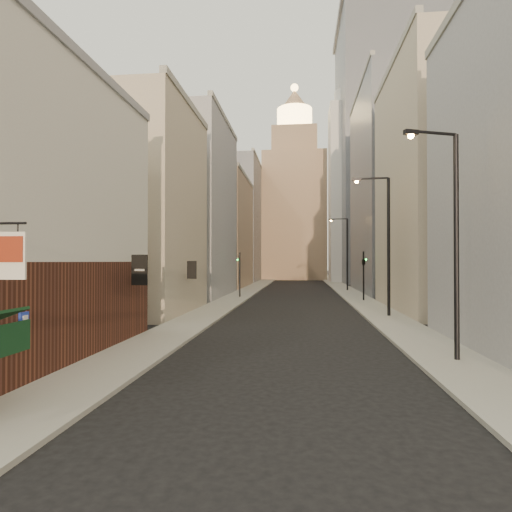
{
  "coord_description": "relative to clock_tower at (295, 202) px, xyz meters",
  "views": [
    {
      "loc": [
        0.6,
        -6.18,
        4.02
      ],
      "look_at": [
        -2.0,
        18.14,
        4.32
      ],
      "focal_mm": 30.0,
      "sensor_mm": 36.0,
      "label": 1
    }
  ],
  "objects": [
    {
      "name": "traffic_light_right",
      "position": [
        7.74,
        -54.66,
        -13.92
      ],
      "size": [
        0.63,
        0.6,
        5.0
      ],
      "rotation": [
        0.0,
        0.0,
        3.32
      ],
      "color": "black",
      "rests_on": "ground"
    },
    {
      "name": "streetlamp_mid",
      "position": [
        7.53,
        -66.78,
        -11.88
      ],
      "size": [
        2.64,
        0.34,
        10.07
      ],
      "rotation": [
        0.0,
        0.0,
        -0.04
      ],
      "color": "black",
      "rests_on": "ground"
    },
    {
      "name": "left_bldg_grey",
      "position": [
        -11.0,
        -50.0,
        -7.63
      ],
      "size": [
        8.0,
        16.0,
        20.0
      ],
      "primitive_type": "cube",
      "color": "gray",
      "rests_on": "ground"
    },
    {
      "name": "sidewalk_left",
      "position": [
        -5.5,
        -37.0,
        -17.56
      ],
      "size": [
        3.0,
        140.0,
        0.15
      ],
      "primitive_type": "cube",
      "color": "gray",
      "rests_on": "ground"
    },
    {
      "name": "clock_tower",
      "position": [
        0.0,
        0.0,
        0.0
      ],
      "size": [
        14.0,
        14.0,
        44.9
      ],
      "color": "#987B60",
      "rests_on": "ground"
    },
    {
      "name": "left_bldg_tan",
      "position": [
        -11.0,
        -32.0,
        -9.13
      ],
      "size": [
        8.0,
        18.0,
        17.0
      ],
      "primitive_type": "cube",
      "color": "#987B60",
      "rests_on": "ground"
    },
    {
      "name": "white_tower",
      "position": [
        11.0,
        -14.0,
        0.97
      ],
      "size": [
        8.0,
        8.0,
        41.5
      ],
      "color": "silver",
      "rests_on": "ground"
    },
    {
      "name": "sidewalk_right",
      "position": [
        7.5,
        -37.0,
        -17.56
      ],
      "size": [
        3.0,
        140.0,
        0.15
      ],
      "primitive_type": "cube",
      "color": "gray",
      "rests_on": "ground"
    },
    {
      "name": "streetlamp_near",
      "position": [
        7.47,
        -80.63,
        -12.43
      ],
      "size": [
        2.29,
        0.98,
        9.11
      ],
      "rotation": [
        0.0,
        0.0,
        0.35
      ],
      "color": "black",
      "rests_on": "ground"
    },
    {
      "name": "traffic_light_left",
      "position": [
        -5.16,
        -51.81,
        -14.16
      ],
      "size": [
        0.54,
        0.42,
        5.0
      ],
      "rotation": [
        0.0,
        0.0,
        3.24
      ],
      "color": "black",
      "rests_on": "ground"
    },
    {
      "name": "highrise",
      "position": [
        19.0,
        -14.0,
        8.02
      ],
      "size": [
        21.0,
        23.0,
        51.2
      ],
      "color": "gray",
      "rests_on": "ground"
    },
    {
      "name": "left_bldg_wingrid",
      "position": [
        -11.0,
        -12.0,
        -5.63
      ],
      "size": [
        8.0,
        20.0,
        24.0
      ],
      "primitive_type": "cube",
      "color": "gray",
      "rests_on": "ground"
    },
    {
      "name": "left_bldg_beige",
      "position": [
        -11.0,
        -66.0,
        -9.63
      ],
      "size": [
        8.0,
        12.0,
        16.0
      ],
      "primitive_type": "cube",
      "color": "#BEAF96",
      "rests_on": "ground"
    },
    {
      "name": "right_bldg_wingrid",
      "position": [
        13.0,
        -42.0,
        -4.63
      ],
      "size": [
        8.0,
        20.0,
        26.0
      ],
      "primitive_type": "cube",
      "color": "gray",
      "rests_on": "ground"
    },
    {
      "name": "streetlamp_far",
      "position": [
        7.47,
        -39.69,
        -12.02
      ],
      "size": [
        2.57,
        0.6,
        9.83
      ],
      "rotation": [
        0.0,
        0.0,
        -0.15
      ],
      "color": "black",
      "rests_on": "ground"
    },
    {
      "name": "right_bldg_beige",
      "position": [
        13.0,
        -62.0,
        -7.63
      ],
      "size": [
        8.0,
        16.0,
        20.0
      ],
      "primitive_type": "cube",
      "color": "#BEAF96",
      "rests_on": "ground"
    }
  ]
}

